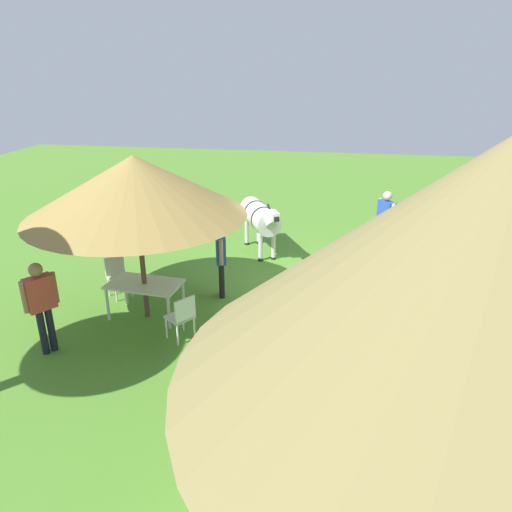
% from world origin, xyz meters
% --- Properties ---
extents(ground_plane, '(36.00, 36.00, 0.00)m').
position_xyz_m(ground_plane, '(0.00, 0.00, 0.00)').
color(ground_plane, '#4F842B').
extents(thatched_hut, '(5.83, 5.83, 4.42)m').
position_xyz_m(thatched_hut, '(-1.89, 5.95, 2.40)').
color(thatched_hut, beige).
rests_on(thatched_hut, ground_plane).
extents(shade_umbrella, '(4.15, 4.15, 3.29)m').
position_xyz_m(shade_umbrella, '(3.19, 1.77, 2.71)').
color(shade_umbrella, brown).
rests_on(shade_umbrella, ground_plane).
extents(patio_dining_table, '(1.53, 0.97, 0.74)m').
position_xyz_m(patio_dining_table, '(3.19, 1.77, 0.66)').
color(patio_dining_table, silver).
rests_on(patio_dining_table, ground_plane).
extents(patio_chair_near_hut, '(0.60, 0.61, 0.90)m').
position_xyz_m(patio_chair_near_hut, '(4.15, 0.96, 0.52)').
color(patio_chair_near_hut, silver).
rests_on(patio_chair_near_hut, ground_plane).
extents(patio_chair_west_end, '(0.60, 0.60, 0.90)m').
position_xyz_m(patio_chair_west_end, '(2.18, 2.53, 0.52)').
color(patio_chair_west_end, white).
rests_on(patio_chair_west_end, ground_plane).
extents(guest_beside_umbrella, '(0.44, 0.52, 1.73)m').
position_xyz_m(guest_beside_umbrella, '(4.43, 3.30, 1.04)').
color(guest_beside_umbrella, black).
rests_on(guest_beside_umbrella, ground_plane).
extents(guest_behind_table, '(0.32, 0.58, 1.66)m').
position_xyz_m(guest_behind_table, '(1.87, 0.65, 1.00)').
color(guest_behind_table, black).
rests_on(guest_behind_table, ground_plane).
extents(standing_watcher, '(0.44, 0.54, 1.76)m').
position_xyz_m(standing_watcher, '(-1.82, -2.44, 1.06)').
color(standing_watcher, black).
rests_on(standing_watcher, ground_plane).
extents(striped_lounge_chair, '(0.94, 0.90, 0.67)m').
position_xyz_m(striped_lounge_chair, '(0.65, 1.72, 0.26)').
color(striped_lounge_chair, teal).
rests_on(striped_lounge_chair, ground_plane).
extents(zebra_nearest_camera, '(1.85, 1.80, 1.51)m').
position_xyz_m(zebra_nearest_camera, '(-2.61, -0.65, 0.98)').
color(zebra_nearest_camera, silver).
rests_on(zebra_nearest_camera, ground_plane).
extents(zebra_by_umbrella, '(1.34, 2.12, 1.54)m').
position_xyz_m(zebra_by_umbrella, '(1.45, -2.10, 1.00)').
color(zebra_by_umbrella, silver).
rests_on(zebra_by_umbrella, ground_plane).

